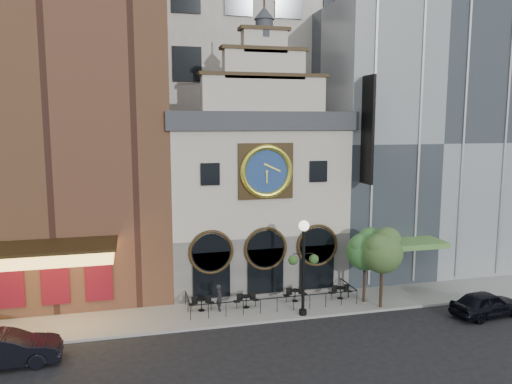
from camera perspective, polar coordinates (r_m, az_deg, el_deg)
The scene contains 17 objects.
ground at distance 30.41m, azimuth 3.09°, elevation -14.59°, with size 120.00×120.00×0.00m, color black.
sidewalk at distance 32.60m, azimuth 1.76°, elevation -12.84°, with size 44.00×5.00×0.15m, color gray.
clock_building at distance 35.96m, azimuth -0.52°, elevation 0.04°, with size 12.60×8.78×18.65m.
theater_building at distance 37.04m, azimuth -21.58°, elevation 8.89°, with size 14.00×15.60×25.00m.
retail_building at distance 42.57m, azimuth 16.09°, elevation 5.64°, with size 14.00×14.40×20.00m.
office_tower at distance 48.25m, azimuth -4.14°, elevation 17.94°, with size 20.00×16.00×40.00m, color #B8B2A6.
cafe_railing at distance 32.42m, azimuth 1.76°, elevation -11.98°, with size 10.60×2.60×0.90m, color black, non-canonical shape.
bistro_0 at distance 31.58m, azimuth -6.25°, elevation -12.55°, with size 1.58×0.68×0.90m.
bistro_1 at distance 31.89m, azimuth -1.13°, elevation -12.29°, with size 1.58×0.68×0.90m.
bistro_2 at distance 33.03m, azimuth 4.49°, elevation -11.59°, with size 1.58×0.68×0.90m.
bistro_3 at distance 33.87m, azimuth 9.62°, elevation -11.18°, with size 1.58×0.68×0.90m.
car_right at distance 33.88m, azimuth 24.86°, elevation -11.52°, with size 1.84×4.57×1.56m, color black.
car_left at distance 27.86m, azimuth -26.75°, elevation -15.78°, with size 1.79×5.13×1.69m, color black.
pedestrian at distance 31.40m, azimuth -4.19°, elevation -11.94°, with size 0.60×0.40×1.65m, color black.
lamppost at distance 29.96m, azimuth 5.45°, elevation -7.41°, with size 1.85×0.72×5.79m.
tree_left at distance 32.04m, azimuth 14.29°, elevation -6.40°, with size 2.61×2.52×5.03m.
tree_right at distance 32.78m, azimuth 12.43°, elevation -6.30°, with size 2.50×2.41×4.82m.
Camera 1 is at (-8.40, -26.78, 11.70)m, focal length 35.00 mm.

